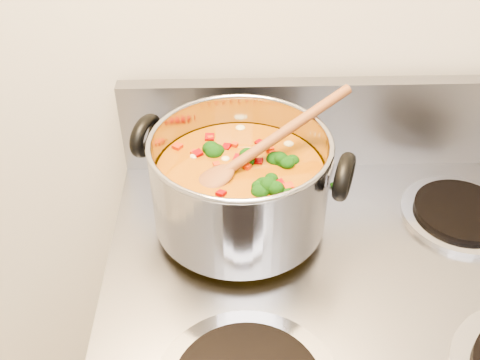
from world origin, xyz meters
name	(u,v)px	position (x,y,z in m)	size (l,w,h in m)	color
stockpot	(240,184)	(-0.23, 1.30, 1.00)	(0.32, 0.26, 0.16)	#A5A6AD
wooden_spoon	(249,155)	(-0.21, 1.30, 1.05)	(0.25, 0.16, 0.10)	brown
cooktop_crumbs	(252,221)	(-0.21, 1.30, 0.92)	(0.25, 0.32, 0.01)	black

